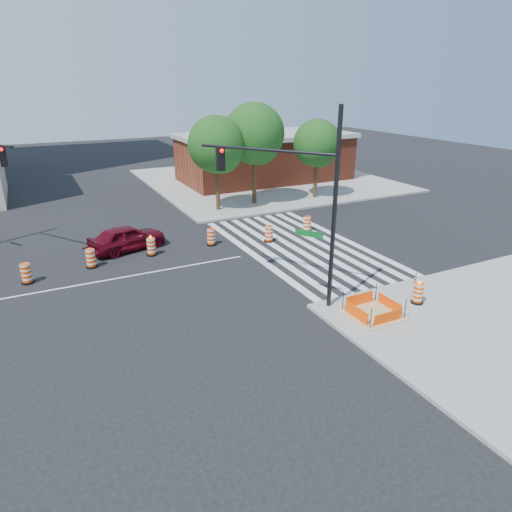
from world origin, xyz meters
The scene contains 19 objects.
ground centered at (0.00, 0.00, 0.00)m, with size 120.00×120.00×0.00m, color black.
sidewalk_ne centered at (18.00, 18.00, 0.07)m, with size 22.00×22.00×0.15m, color gray.
crosswalk_east centered at (10.95, 0.00, 0.01)m, with size 6.75×13.50×0.01m.
lane_centerline centered at (0.00, 0.00, 0.01)m, with size 14.00×0.12×0.01m, color silver.
excavation_pit centered at (9.00, -9.00, 0.22)m, with size 2.20×2.20×0.90m.
brick_storefront centered at (18.00, 18.00, 2.32)m, with size 16.50×8.50×4.60m.
red_coupe centered at (1.51, 3.96, 0.76)m, with size 1.80×4.47×1.52m, color #530713.
signal_pole_se centered at (6.77, -6.06, 5.15)m, with size 3.84×5.24×8.41m.
pit_drum centered at (11.44, -9.06, 0.59)m, with size 0.54×0.54×1.06m.
barricade centered at (11.92, -8.36, 0.67)m, with size 0.63×0.56×0.95m.
tree_north_c centered at (9.58, 9.55, 4.77)m, with size 4.18×4.18×7.10m.
tree_north_d centered at (12.89, 10.01, 5.31)m, with size 4.65×4.65×7.90m.
tree_north_e centered at (18.35, 9.55, 4.39)m, with size 3.85×3.85×6.54m.
median_drum_2 centered at (-3.94, 1.41, 0.48)m, with size 0.60×0.60×1.02m.
median_drum_3 centered at (-0.81, 2.11, 0.48)m, with size 0.60×0.60×1.02m.
median_drum_4 centered at (2.54, 2.46, 0.49)m, with size 0.60×0.60×1.18m.
median_drum_5 centered at (6.23, 2.56, 0.48)m, with size 0.60×0.60×1.02m.
median_drum_6 centered at (9.65, 1.53, 0.48)m, with size 0.60×0.60×1.02m.
median_drum_7 centered at (12.89, 2.21, 0.48)m, with size 0.60×0.60×1.02m.
Camera 1 is at (-3.06, -22.05, 9.38)m, focal length 32.00 mm.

